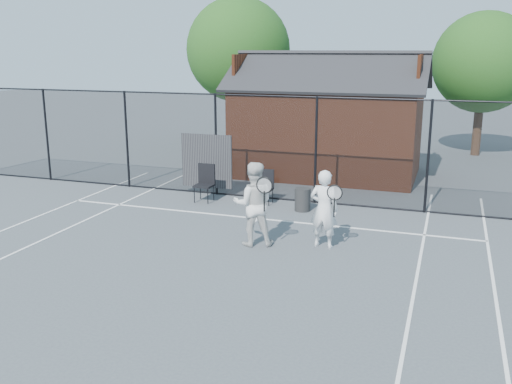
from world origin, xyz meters
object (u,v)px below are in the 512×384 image
(player_back, at_px, (253,204))
(chair_right, at_px, (264,188))
(clubhouse, at_px, (328,128))
(chair_left, at_px, (204,184))
(player_front, at_px, (324,209))
(waste_bin, at_px, (303,200))

(player_back, relative_size, chair_right, 2.00)
(clubhouse, xyz_separation_m, chair_left, (-2.51, -4.90, -1.09))
(player_front, xyz_separation_m, player_back, (-1.50, -0.34, 0.07))
(player_back, distance_m, chair_left, 3.96)
(player_back, height_order, chair_left, player_back)
(player_front, distance_m, waste_bin, 2.96)
(clubhouse, bearing_deg, player_back, -89.75)
(clubhouse, height_order, waste_bin, clubhouse)
(player_back, relative_size, waste_bin, 3.03)
(clubhouse, xyz_separation_m, player_back, (0.03, -7.91, -0.67))
(waste_bin, bearing_deg, chair_left, 180.00)
(player_back, bearing_deg, waste_bin, 83.43)
(player_front, relative_size, player_back, 0.93)
(chair_left, height_order, waste_bin, chair_left)
(player_front, xyz_separation_m, chair_left, (-4.05, 2.66, -0.35))
(chair_left, distance_m, chair_right, 1.73)
(player_front, distance_m, chair_left, 4.86)
(clubhouse, distance_m, chair_right, 4.76)
(player_back, xyz_separation_m, waste_bin, (0.35, 3.01, -0.63))
(player_back, bearing_deg, player_front, 12.78)
(chair_left, bearing_deg, chair_right, 11.87)
(player_front, bearing_deg, player_back, -167.22)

